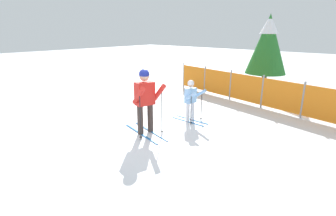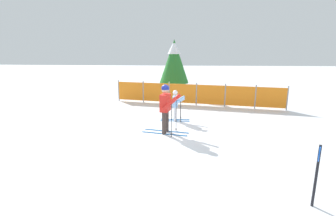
# 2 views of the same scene
# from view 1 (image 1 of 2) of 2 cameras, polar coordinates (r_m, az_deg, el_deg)

# --- Properties ---
(ground_plane) EXTENTS (60.00, 60.00, 0.00)m
(ground_plane) POSITION_cam_1_polar(r_m,az_deg,el_deg) (6.73, -5.23, -6.15)
(ground_plane) COLOR white
(skier_adult) EXTENTS (1.63, 0.80, 1.68)m
(skier_adult) POSITION_cam_1_polar(r_m,az_deg,el_deg) (6.61, -4.98, 2.61)
(skier_adult) COLOR #1966B2
(skier_adult) RESTS_ON ground_plane
(skier_child) EXTENTS (1.16, 0.57, 1.23)m
(skier_child) POSITION_cam_1_polar(r_m,az_deg,el_deg) (7.61, 5.05, 2.32)
(skier_child) COLOR #1966B2
(skier_child) RESTS_ON ground_plane
(safety_fence) EXTENTS (8.29, 1.78, 1.14)m
(safety_fence) POSITION_cam_1_polar(r_m,az_deg,el_deg) (9.55, 19.85, 3.38)
(safety_fence) COLOR gray
(safety_fence) RESTS_ON ground_plane
(conifer_far) EXTENTS (1.77, 1.77, 3.28)m
(conifer_far) POSITION_cam_1_polar(r_m,az_deg,el_deg) (12.67, 20.91, 13.03)
(conifer_far) COLOR #4C3823
(conifer_far) RESTS_ON ground_plane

